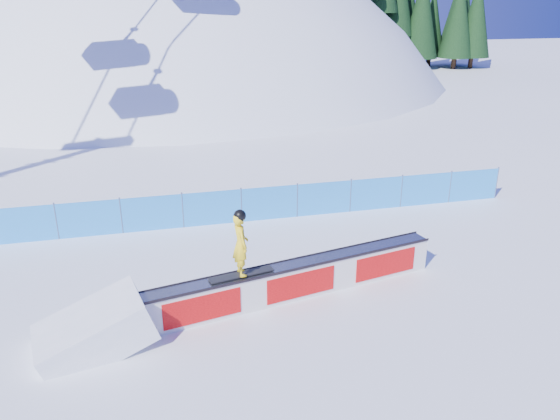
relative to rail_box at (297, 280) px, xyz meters
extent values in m
plane|color=white|center=(-1.48, 0.83, -0.48)|extent=(160.00, 160.00, 0.00)
sphere|color=white|center=(-1.48, 42.83, -18.48)|extent=(64.00, 64.00, 64.00)
cylinder|color=#321F14|center=(20.16, 46.26, 5.44)|extent=(0.50, 0.50, 1.40)
cylinder|color=#321F14|center=(21.71, 40.66, 4.07)|extent=(0.50, 0.50, 1.40)
cylinder|color=#321F14|center=(21.50, 38.58, 3.98)|extent=(0.50, 0.50, 1.40)
cylinder|color=#321F14|center=(22.98, 38.51, 2.30)|extent=(0.50, 0.50, 1.40)
cylinder|color=#321F14|center=(27.61, 40.93, 0.12)|extent=(0.50, 0.50, 1.40)
cone|color=black|center=(27.61, 40.93, 5.35)|extent=(4.07, 4.07, 9.26)
cylinder|color=#321F14|center=(28.57, 39.24, 0.12)|extent=(0.50, 0.50, 1.40)
cone|color=black|center=(28.57, 39.24, 4.44)|extent=(3.27, 3.27, 7.43)
cylinder|color=#321F14|center=(29.83, 42.69, 0.12)|extent=(0.50, 0.50, 1.40)
cone|color=black|center=(29.83, 42.69, 5.32)|extent=(4.04, 4.04, 9.19)
cylinder|color=#321F14|center=(30.25, 43.02, 0.12)|extent=(0.50, 0.50, 1.40)
cone|color=black|center=(30.25, 43.02, 5.47)|extent=(4.18, 4.18, 9.49)
cylinder|color=#321F14|center=(33.55, 43.67, 0.12)|extent=(0.50, 0.50, 1.40)
cone|color=black|center=(33.55, 43.67, 4.74)|extent=(3.53, 3.53, 8.03)
cube|color=#268CEC|center=(-1.48, 5.33, 0.12)|extent=(22.00, 0.03, 1.20)
cylinder|color=#435378|center=(-6.48, 5.33, 0.17)|extent=(0.05, 0.05, 1.30)
cylinder|color=#435378|center=(-4.48, 5.33, 0.17)|extent=(0.05, 0.05, 1.30)
cylinder|color=#435378|center=(-2.48, 5.33, 0.17)|extent=(0.05, 0.05, 1.30)
cylinder|color=#435378|center=(-0.48, 5.33, 0.17)|extent=(0.05, 0.05, 1.30)
cylinder|color=#435378|center=(1.52, 5.33, 0.17)|extent=(0.05, 0.05, 1.30)
cylinder|color=#435378|center=(3.52, 5.33, 0.17)|extent=(0.05, 0.05, 1.30)
cylinder|color=#435378|center=(5.52, 5.33, 0.17)|extent=(0.05, 0.05, 1.30)
cylinder|color=#435378|center=(7.52, 5.33, 0.17)|extent=(0.05, 0.05, 1.30)
cylinder|color=#435378|center=(9.52, 5.33, 0.17)|extent=(0.05, 0.05, 1.30)
cube|color=silver|center=(0.00, 0.00, -0.02)|extent=(8.02, 2.13, 0.91)
cube|color=#8F929C|center=(0.00, 0.00, 0.45)|extent=(7.94, 2.13, 0.04)
cube|color=black|center=(0.05, -0.26, 0.46)|extent=(7.92, 1.66, 0.06)
cube|color=black|center=(-0.05, 0.26, 0.46)|extent=(7.92, 1.66, 0.06)
cube|color=red|center=(0.05, -0.26, -0.02)|extent=(7.52, 1.57, 0.68)
cube|color=red|center=(-0.05, 0.26, -0.02)|extent=(7.52, 1.57, 0.68)
cube|color=black|center=(-1.49, -0.31, 0.51)|extent=(1.66, 0.62, 0.03)
imported|color=yellow|center=(-1.49, -0.31, 1.32)|extent=(0.44, 0.62, 1.58)
sphere|color=black|center=(-1.49, -0.31, 2.05)|extent=(0.30, 0.30, 0.30)
camera|label=1|loc=(-3.45, -12.02, 6.82)|focal=35.00mm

